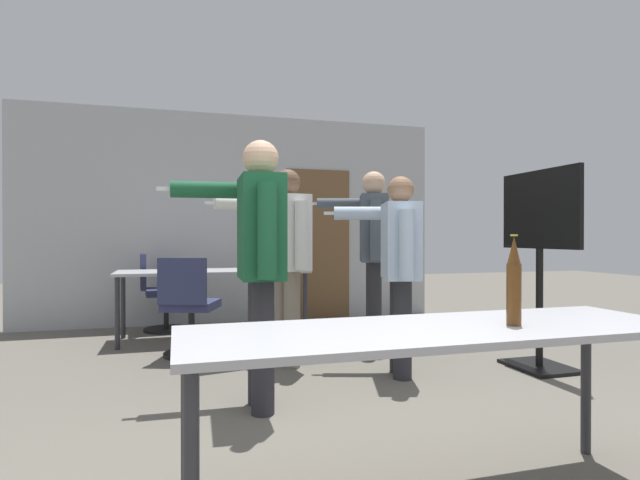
{
  "coord_description": "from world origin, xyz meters",
  "views": [
    {
      "loc": [
        -0.8,
        -1.5,
        1.13
      ],
      "look_at": [
        0.28,
        2.21,
        1.1
      ],
      "focal_mm": 28.0,
      "sensor_mm": 36.0,
      "label": 1
    }
  ],
  "objects_px": {
    "office_chair_far_left": "(159,295)",
    "tv_screen": "(540,249)",
    "person_center_tall": "(399,257)",
    "drink_cup": "(184,265)",
    "office_chair_far_right": "(189,310)",
    "beer_bottle": "(514,283)",
    "person_left_plaid": "(372,241)",
    "person_near_casual": "(258,248)",
    "person_right_polo": "(286,248)"
  },
  "relations": [
    {
      "from": "person_left_plaid",
      "to": "office_chair_far_right",
      "type": "distance_m",
      "value": 1.93
    },
    {
      "from": "person_left_plaid",
      "to": "office_chair_far_left",
      "type": "xyz_separation_m",
      "value": [
        -2.12,
        1.48,
        -0.65
      ]
    },
    {
      "from": "office_chair_far_right",
      "to": "drink_cup",
      "type": "relative_size",
      "value": 7.97
    },
    {
      "from": "drink_cup",
      "to": "person_left_plaid",
      "type": "bearing_deg",
      "value": -27.14
    },
    {
      "from": "person_center_tall",
      "to": "beer_bottle",
      "type": "distance_m",
      "value": 1.97
    },
    {
      "from": "person_near_casual",
      "to": "drink_cup",
      "type": "relative_size",
      "value": 14.94
    },
    {
      "from": "person_near_casual",
      "to": "office_chair_far_right",
      "type": "distance_m",
      "value": 1.74
    },
    {
      "from": "person_near_casual",
      "to": "person_right_polo",
      "type": "distance_m",
      "value": 1.13
    },
    {
      "from": "person_right_polo",
      "to": "beer_bottle",
      "type": "xyz_separation_m",
      "value": [
        0.42,
        -2.51,
        -0.1
      ]
    },
    {
      "from": "tv_screen",
      "to": "drink_cup",
      "type": "bearing_deg",
      "value": -126.64
    },
    {
      "from": "tv_screen",
      "to": "person_right_polo",
      "type": "relative_size",
      "value": 0.99
    },
    {
      "from": "office_chair_far_left",
      "to": "beer_bottle",
      "type": "relative_size",
      "value": 2.43
    },
    {
      "from": "person_near_casual",
      "to": "person_right_polo",
      "type": "bearing_deg",
      "value": -19.3
    },
    {
      "from": "beer_bottle",
      "to": "office_chair_far_right",
      "type": "bearing_deg",
      "value": 112.03
    },
    {
      "from": "person_right_polo",
      "to": "drink_cup",
      "type": "relative_size",
      "value": 14.62
    },
    {
      "from": "person_right_polo",
      "to": "person_center_tall",
      "type": "bearing_deg",
      "value": -137.72
    },
    {
      "from": "office_chair_far_left",
      "to": "office_chair_far_right",
      "type": "bearing_deg",
      "value": 7.36
    },
    {
      "from": "person_center_tall",
      "to": "person_right_polo",
      "type": "distance_m",
      "value": 1.0
    },
    {
      "from": "tv_screen",
      "to": "person_center_tall",
      "type": "xyz_separation_m",
      "value": [
        -1.25,
        0.14,
        -0.06
      ]
    },
    {
      "from": "person_left_plaid",
      "to": "beer_bottle",
      "type": "relative_size",
      "value": 4.72
    },
    {
      "from": "beer_bottle",
      "to": "person_right_polo",
      "type": "bearing_deg",
      "value": 99.52
    },
    {
      "from": "person_center_tall",
      "to": "person_left_plaid",
      "type": "bearing_deg",
      "value": 5.91
    },
    {
      "from": "office_chair_far_left",
      "to": "tv_screen",
      "type": "bearing_deg",
      "value": 45.19
    },
    {
      "from": "drink_cup",
      "to": "person_near_casual",
      "type": "bearing_deg",
      "value": -80.17
    },
    {
      "from": "beer_bottle",
      "to": "person_near_casual",
      "type": "bearing_deg",
      "value": 119.58
    },
    {
      "from": "drink_cup",
      "to": "office_chair_far_right",
      "type": "bearing_deg",
      "value": -88.03
    },
    {
      "from": "person_center_tall",
      "to": "office_chair_far_right",
      "type": "height_order",
      "value": "person_center_tall"
    },
    {
      "from": "person_center_tall",
      "to": "person_right_polo",
      "type": "xyz_separation_m",
      "value": [
        -0.81,
        0.58,
        0.07
      ]
    },
    {
      "from": "tv_screen",
      "to": "office_chair_far_right",
      "type": "bearing_deg",
      "value": -113.59
    },
    {
      "from": "person_left_plaid",
      "to": "person_near_casual",
      "type": "bearing_deg",
      "value": 155.24
    },
    {
      "from": "person_right_polo",
      "to": "drink_cup",
      "type": "bearing_deg",
      "value": 18.46
    },
    {
      "from": "beer_bottle",
      "to": "tv_screen",
      "type": "bearing_deg",
      "value": 47.59
    },
    {
      "from": "tv_screen",
      "to": "person_left_plaid",
      "type": "bearing_deg",
      "value": -139.07
    },
    {
      "from": "beer_bottle",
      "to": "office_chair_far_left",
      "type": "bearing_deg",
      "value": 108.93
    },
    {
      "from": "tv_screen",
      "to": "beer_bottle",
      "type": "height_order",
      "value": "tv_screen"
    },
    {
      "from": "person_near_casual",
      "to": "person_center_tall",
      "type": "xyz_separation_m",
      "value": [
        1.22,
        0.46,
        -0.09
      ]
    },
    {
      "from": "office_chair_far_right",
      "to": "beer_bottle",
      "type": "bearing_deg",
      "value": -48.2
    },
    {
      "from": "person_left_plaid",
      "to": "drink_cup",
      "type": "height_order",
      "value": "person_left_plaid"
    },
    {
      "from": "person_right_polo",
      "to": "drink_cup",
      "type": "height_order",
      "value": "person_right_polo"
    },
    {
      "from": "person_right_polo",
      "to": "tv_screen",
      "type": "bearing_deg",
      "value": -121.32
    },
    {
      "from": "person_left_plaid",
      "to": "person_right_polo",
      "type": "relative_size",
      "value": 1.05
    },
    {
      "from": "tv_screen",
      "to": "office_chair_far_right",
      "type": "distance_m",
      "value": 3.18
    },
    {
      "from": "person_right_polo",
      "to": "office_chair_far_right",
      "type": "relative_size",
      "value": 1.83
    },
    {
      "from": "person_center_tall",
      "to": "office_chair_far_left",
      "type": "xyz_separation_m",
      "value": [
        -1.92,
        2.54,
        -0.53
      ]
    },
    {
      "from": "person_near_casual",
      "to": "drink_cup",
      "type": "xyz_separation_m",
      "value": [
        -0.43,
        2.48,
        -0.24
      ]
    },
    {
      "from": "tv_screen",
      "to": "office_chair_far_left",
      "type": "xyz_separation_m",
      "value": [
        -3.17,
        2.68,
        -0.59
      ]
    },
    {
      "from": "person_near_casual",
      "to": "person_right_polo",
      "type": "xyz_separation_m",
      "value": [
        0.41,
        1.05,
        -0.02
      ]
    },
    {
      "from": "tv_screen",
      "to": "beer_bottle",
      "type": "bearing_deg",
      "value": -42.41
    },
    {
      "from": "office_chair_far_left",
      "to": "drink_cup",
      "type": "relative_size",
      "value": 7.88
    },
    {
      "from": "tv_screen",
      "to": "office_chair_far_left",
      "type": "height_order",
      "value": "tv_screen"
    }
  ]
}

